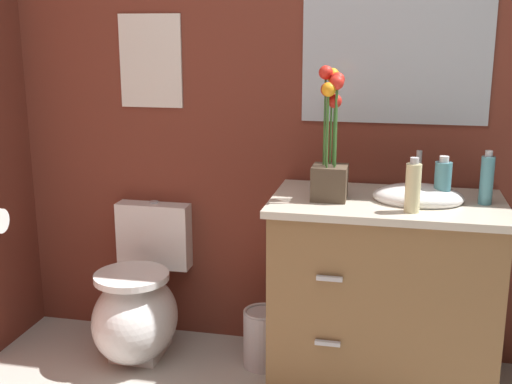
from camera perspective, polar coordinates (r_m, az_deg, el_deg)
The scene contains 10 objects.
wall_back at distance 2.95m, azimuth 7.44°, elevation 9.13°, with size 4.19×0.05×2.50m, color maroon.
toilet at distance 3.12m, azimuth -10.26°, elevation -9.83°, with size 0.38×0.59×0.69m.
vanity_cabinet at distance 2.81m, azimuth 11.15°, elevation -8.62°, with size 0.94×0.56×1.01m.
flower_vase at distance 2.61m, azimuth 6.55°, elevation 3.51°, with size 0.14×0.14×0.54m.
soap_bottle at distance 2.50m, azimuth 13.63°, elevation 0.42°, with size 0.06×0.06×0.21m.
lotion_bottle at distance 2.65m, azimuth 16.09°, elevation 0.83°, with size 0.07×0.07×0.19m.
hand_wash_bottle at distance 2.70m, azimuth 19.63°, elevation 1.05°, with size 0.05×0.05×0.22m.
trash_bin at distance 3.02m, azimuth 0.63°, elevation -12.67°, with size 0.18×0.18×0.27m.
wall_poster at distance 3.11m, azimuth -9.25°, elevation 11.29°, with size 0.30×0.01×0.43m, color silver.
wall_mirror at distance 2.90m, azimuth 12.22°, elevation 12.82°, with size 0.80×0.01×0.70m, color #B2BCC6.
Camera 1 is at (0.46, -1.16, 1.49)m, focal length 45.49 mm.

